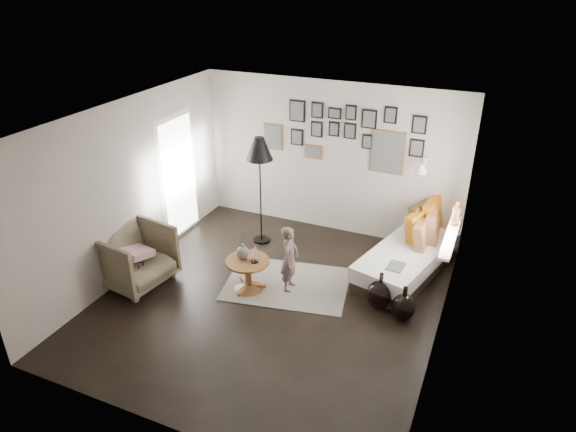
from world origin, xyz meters
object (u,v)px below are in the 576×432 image
at_px(armchair, 134,256).
at_px(floor_lamp, 259,153).
at_px(pedestal_table, 248,276).
at_px(child, 290,259).
at_px(vase, 243,250).
at_px(magazine_basket, 135,273).
at_px(daybed, 408,254).
at_px(demijohn_large, 380,294).
at_px(demijohn_small, 403,307).

height_order(armchair, floor_lamp, floor_lamp).
height_order(pedestal_table, floor_lamp, floor_lamp).
distance_m(floor_lamp, child, 1.85).
distance_m(vase, magazine_basket, 1.66).
height_order(daybed, demijohn_large, daybed).
bearing_deg(vase, floor_lamp, 105.79).
xyz_separation_m(magazine_basket, demijohn_large, (3.42, 0.87, 0.02)).
bearing_deg(demijohn_small, daybed, 99.42).
xyz_separation_m(vase, daybed, (2.08, 1.36, -0.32)).
bearing_deg(magazine_basket, floor_lamp, 59.52).
height_order(armchair, demijohn_small, armchair).
height_order(vase, floor_lamp, floor_lamp).
xyz_separation_m(pedestal_table, demijohn_small, (2.19, 0.22, -0.04)).
height_order(vase, demijohn_large, vase).
xyz_separation_m(floor_lamp, magazine_basket, (-1.12, -1.91, -1.39)).
distance_m(vase, armchair, 1.61).
height_order(armchair, child, child).
bearing_deg(child, vase, 105.32).
relative_size(armchair, child, 0.96).
distance_m(daybed, demijohn_large, 1.06).
bearing_deg(magazine_basket, pedestal_table, 18.63).
bearing_deg(pedestal_table, vase, 165.96).
relative_size(pedestal_table, floor_lamp, 0.34).
bearing_deg(magazine_basket, armchair, 101.90).
bearing_deg(vase, daybed, 33.24).
relative_size(pedestal_table, armchair, 0.64).
height_order(vase, armchair, vase).
bearing_deg(vase, demijohn_large, 9.40).
bearing_deg(armchair, child, -62.22).
distance_m(vase, child, 0.67).
bearing_deg(demijohn_large, vase, -170.60).
bearing_deg(floor_lamp, demijohn_large, -24.22).
xyz_separation_m(pedestal_table, child, (0.54, 0.26, 0.27)).
distance_m(vase, demijohn_small, 2.32).
bearing_deg(armchair, daybed, -53.97).
xyz_separation_m(demijohn_large, child, (-1.30, -0.08, 0.29)).
distance_m(armchair, child, 2.26).
bearing_deg(magazine_basket, demijohn_large, 14.29).
height_order(daybed, child, child).
xyz_separation_m(armchair, floor_lamp, (1.13, 1.86, 1.14)).
bearing_deg(demijohn_small, pedestal_table, -174.32).
bearing_deg(child, daybed, -58.06).
xyz_separation_m(pedestal_table, floor_lamp, (-0.46, 1.37, 1.35)).
xyz_separation_m(armchair, magazine_basket, (0.01, -0.05, -0.25)).
bearing_deg(armchair, vase, -62.96).
bearing_deg(vase, demijohn_small, 4.98).
bearing_deg(pedestal_table, floor_lamp, 108.62).
bearing_deg(daybed, demijohn_large, -83.91).
bearing_deg(floor_lamp, armchair, -121.35).
relative_size(demijohn_large, demijohn_small, 1.10).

